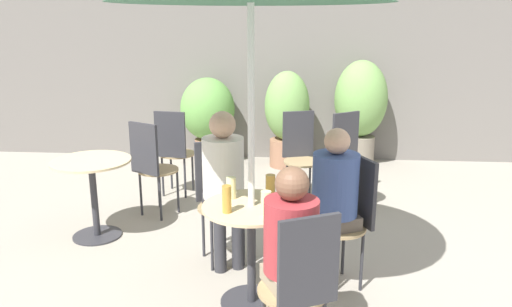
% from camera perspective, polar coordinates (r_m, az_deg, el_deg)
% --- Properties ---
extents(ground_plane, '(20.00, 20.00, 0.00)m').
position_cam_1_polar(ground_plane, '(3.70, 2.90, -16.26)').
color(ground_plane, gray).
extents(storefront_wall, '(10.00, 0.06, 3.00)m').
position_cam_1_polar(storefront_wall, '(6.92, 3.99, 11.64)').
color(storefront_wall, slate).
rests_on(storefront_wall, ground_plane).
extents(cafe_table_near, '(0.66, 0.66, 0.73)m').
position_cam_1_polar(cafe_table_near, '(3.42, -0.53, -9.35)').
color(cafe_table_near, '#2D2D33').
rests_on(cafe_table_near, ground_plane).
extents(cafe_table_far, '(0.70, 0.70, 0.73)m').
position_cam_1_polar(cafe_table_far, '(4.67, -18.16, -3.11)').
color(cafe_table_far, '#2D2D33').
rests_on(cafe_table_far, ground_plane).
extents(bistro_chair_0, '(0.44, 0.45, 0.97)m').
position_cam_1_polar(bistro_chair_0, '(2.75, 5.18, -14.23)').
color(bistro_chair_0, '#997F56').
rests_on(bistro_chair_0, ground_plane).
extents(bistro_chair_1, '(0.45, 0.44, 0.97)m').
position_cam_1_polar(bistro_chair_1, '(3.70, 10.79, -6.45)').
color(bistro_chair_1, '#997F56').
rests_on(bistro_chair_1, ground_plane).
extents(bistro_chair_2, '(0.44, 0.45, 0.97)m').
position_cam_1_polar(bistro_chair_2, '(4.07, -4.29, -4.20)').
color(bistro_chair_2, '#997F56').
rests_on(bistro_chair_2, ground_plane).
extents(bistro_chair_3, '(0.45, 0.46, 0.97)m').
position_cam_1_polar(bistro_chair_3, '(5.35, 10.69, 0.36)').
color(bistro_chair_3, '#997F56').
rests_on(bistro_chair_3, ground_plane).
extents(bistro_chair_4, '(0.42, 0.44, 0.97)m').
position_cam_1_polar(bistro_chair_4, '(5.34, 5.06, 0.52)').
color(bistro_chair_4, '#997F56').
rests_on(bistro_chair_4, ground_plane).
extents(bistro_chair_5, '(0.40, 0.42, 0.97)m').
position_cam_1_polar(bistro_chair_5, '(5.52, -9.41, 0.86)').
color(bistro_chair_5, '#997F56').
rests_on(bistro_chair_5, ground_plane).
extents(bistro_chair_6, '(0.44, 0.45, 0.97)m').
position_cam_1_polar(bistro_chair_6, '(4.97, -11.94, -0.88)').
color(bistro_chair_6, '#997F56').
rests_on(bistro_chair_6, ground_plane).
extents(seated_person_0, '(0.36, 0.37, 1.17)m').
position_cam_1_polar(seated_person_0, '(2.81, 3.88, -10.49)').
color(seated_person_0, gray).
rests_on(seated_person_0, ground_plane).
extents(seated_person_1, '(0.40, 0.38, 1.20)m').
position_cam_1_polar(seated_person_1, '(3.58, 8.80, -4.70)').
color(seated_person_1, brown).
rests_on(seated_person_1, ground_plane).
extents(seated_person_2, '(0.38, 0.40, 1.25)m').
position_cam_1_polar(seated_person_2, '(3.88, -3.69, -2.51)').
color(seated_person_2, '#2D2D33').
rests_on(seated_person_2, ground_plane).
extents(beer_glass_0, '(0.07, 0.07, 0.16)m').
position_cam_1_polar(beer_glass_0, '(3.14, 1.15, -5.73)').
color(beer_glass_0, beige).
rests_on(beer_glass_0, cafe_table_near).
extents(beer_glass_1, '(0.07, 0.07, 0.17)m').
position_cam_1_polar(beer_glass_1, '(3.44, 1.66, -3.78)').
color(beer_glass_1, '#B28433').
rests_on(beer_glass_1, cafe_table_near).
extents(beer_glass_2, '(0.07, 0.07, 0.15)m').
position_cam_1_polar(beer_glass_2, '(3.44, -2.85, -3.95)').
color(beer_glass_2, beige).
rests_on(beer_glass_2, cafe_table_near).
extents(beer_glass_3, '(0.06, 0.06, 0.18)m').
position_cam_1_polar(beer_glass_3, '(3.19, -3.35, -5.23)').
color(beer_glass_3, '#B28433').
rests_on(beer_glass_3, cafe_table_near).
extents(potted_plant_0, '(0.73, 0.73, 1.16)m').
position_cam_1_polar(potted_plant_0, '(6.81, -5.54, 4.68)').
color(potted_plant_0, '#93664C').
rests_on(potted_plant_0, ground_plane).
extents(potted_plant_1, '(0.59, 0.59, 1.27)m').
position_cam_1_polar(potted_plant_1, '(6.59, 3.55, 4.45)').
color(potted_plant_1, '#93664C').
rests_on(potted_plant_1, ground_plane).
extents(potted_plant_2, '(0.69, 0.69, 1.41)m').
position_cam_1_polar(potted_plant_2, '(6.76, 11.85, 5.38)').
color(potted_plant_2, slate).
rests_on(potted_plant_2, ground_plane).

